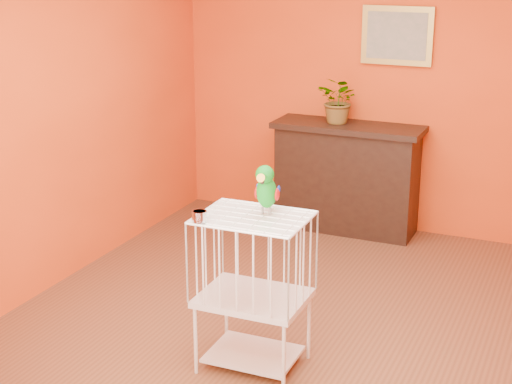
% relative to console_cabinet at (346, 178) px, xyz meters
% --- Properties ---
extents(ground, '(4.50, 4.50, 0.00)m').
position_rel_console_cabinet_xyz_m(ground, '(0.35, -2.02, -0.49)').
color(ground, brown).
rests_on(ground, ground).
extents(room_shell, '(4.50, 4.50, 4.50)m').
position_rel_console_cabinet_xyz_m(room_shell, '(0.35, -2.02, 1.09)').
color(room_shell, '#DD4814').
rests_on(room_shell, ground).
extents(console_cabinet, '(1.33, 0.48, 0.98)m').
position_rel_console_cabinet_xyz_m(console_cabinet, '(0.00, 0.00, 0.00)').
color(console_cabinet, black).
rests_on(console_cabinet, ground).
extents(potted_plant, '(0.48, 0.51, 0.32)m').
position_rel_console_cabinet_xyz_m(potted_plant, '(-0.09, 0.03, 0.65)').
color(potted_plant, '#26722D').
rests_on(potted_plant, console_cabinet).
extents(framed_picture, '(0.62, 0.04, 0.50)m').
position_rel_console_cabinet_xyz_m(framed_picture, '(0.35, 0.20, 1.26)').
color(framed_picture, '#AF933E').
rests_on(framed_picture, room_shell).
extents(birdcage, '(0.64, 0.50, 0.98)m').
position_rel_console_cabinet_xyz_m(birdcage, '(0.24, -2.57, 0.01)').
color(birdcage, silver).
rests_on(birdcage, ground).
extents(feed_cup, '(0.09, 0.09, 0.06)m').
position_rel_console_cabinet_xyz_m(feed_cup, '(-0.01, -2.78, 0.52)').
color(feed_cup, silver).
rests_on(feed_cup, birdcage).
extents(parrot, '(0.15, 0.28, 0.31)m').
position_rel_console_cabinet_xyz_m(parrot, '(0.29, -2.49, 0.64)').
color(parrot, '#59544C').
rests_on(parrot, birdcage).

